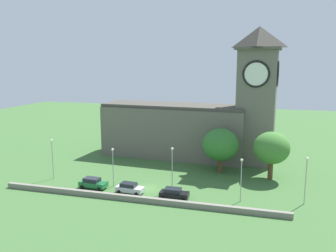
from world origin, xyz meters
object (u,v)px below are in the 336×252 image
object	(u,v)px
car_silver	(130,188)
streetlamp_east_end	(306,173)
car_green	(93,183)
streetlamp_central	(172,162)
car_black	(174,193)
tree_riverside_east	(272,148)
tree_by_tower	(220,145)
church	(198,120)
streetlamp_west_end	(52,153)
streetlamp_east_mid	(241,173)
streetlamp_west_mid	(113,161)

from	to	relation	value
car_silver	streetlamp_east_end	bearing A→B (deg)	6.00
car_green	streetlamp_central	size ratio (longest dim) A/B	0.66
streetlamp_central	car_green	bearing A→B (deg)	-169.59
car_green	car_black	bearing A→B (deg)	-2.71
tree_riverside_east	tree_by_tower	world-z (taller)	tree_riverside_east
church	car_green	bearing A→B (deg)	-118.98
car_black	tree_riverside_east	world-z (taller)	tree_riverside_east
streetlamp_west_end	tree_riverside_east	world-z (taller)	tree_riverside_east
car_black	streetlamp_central	world-z (taller)	streetlamp_central
church	streetlamp_west_end	distance (m)	31.59
car_silver	streetlamp_east_mid	size ratio (longest dim) A/B	0.68
church	tree_riverside_east	distance (m)	19.39
church	streetlamp_west_mid	xyz separation A→B (m)	(-10.36, -22.45, -3.97)
car_silver	car_black	distance (m)	7.57
streetlamp_west_mid	tree_by_tower	bearing A→B (deg)	37.94
streetlamp_west_end	tree_by_tower	size ratio (longest dim) A/B	0.86
church	tree_by_tower	bearing A→B (deg)	-56.37
streetlamp_west_end	streetlamp_west_mid	xyz separation A→B (m)	(12.32, -0.76, -0.38)
streetlamp_east_mid	church	bearing A→B (deg)	115.60
car_green	tree_riverside_east	size ratio (longest dim) A/B	0.55
car_green	tree_by_tower	size ratio (longest dim) A/B	0.56
car_green	streetlamp_central	bearing A→B (deg)	10.41
streetlamp_west_mid	streetlamp_east_mid	xyz separation A→B (m)	(21.57, -0.93, 0.03)
tree_riverside_east	tree_by_tower	distance (m)	9.56
car_silver	streetlamp_west_end	world-z (taller)	streetlamp_west_end
church	car_black	distance (m)	26.02
car_green	car_silver	bearing A→B (deg)	-3.74
car_black	tree_riverside_east	distance (m)	20.75
car_black	streetlamp_east_end	xyz separation A→B (m)	(19.51, 3.08, 4.01)
car_black	tree_by_tower	size ratio (longest dim) A/B	0.53
streetlamp_east_end	tree_riverside_east	xyz separation A→B (m)	(-4.84, 10.72, 0.99)
church	car_green	size ratio (longest dim) A/B	8.01
streetlamp_east_end	church	bearing A→B (deg)	133.36
streetlamp_east_mid	tree_by_tower	bearing A→B (deg)	109.43
streetlamp_west_mid	streetlamp_central	world-z (taller)	streetlamp_central
car_black	streetlamp_west_mid	world-z (taller)	streetlamp_west_mid
church	streetlamp_west_end	xyz separation A→B (m)	(-22.68, -21.69, -3.59)
streetlamp_west_mid	tree_by_tower	xyz separation A→B (m)	(16.66, 12.99, 0.94)
church	streetlamp_east_mid	xyz separation A→B (m)	(11.20, -23.38, -3.94)
streetlamp_west_mid	car_black	bearing A→B (deg)	-11.84
church	streetlamp_central	distance (m)	22.01
streetlamp_west_end	streetlamp_east_mid	distance (m)	33.93
car_black	streetlamp_west_mid	xyz separation A→B (m)	(-11.41, 2.39, 3.72)
streetlamp_east_mid	streetlamp_east_end	size ratio (longest dim) A/B	0.94
streetlamp_west_mid	tree_riverside_east	xyz separation A→B (m)	(26.08, 11.41, 1.27)
car_green	tree_by_tower	distance (m)	24.98
streetlamp_west_mid	streetlamp_east_end	world-z (taller)	streetlamp_east_end
streetlamp_west_end	streetlamp_central	xyz separation A→B (m)	(22.59, -0.03, -0.01)
streetlamp_east_end	car_silver	bearing A→B (deg)	-174.00
car_black	streetlamp_west_end	size ratio (longest dim) A/B	0.62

